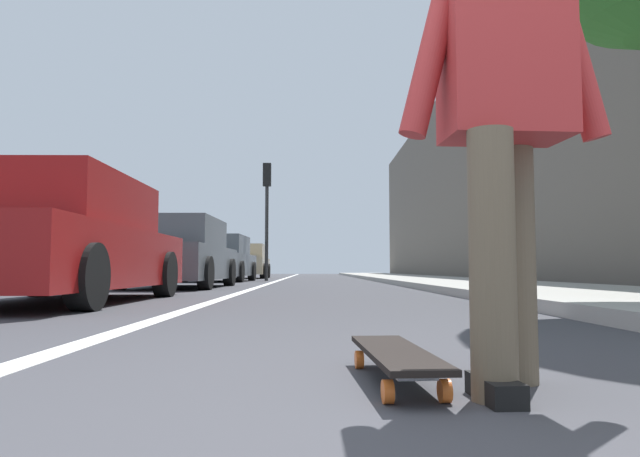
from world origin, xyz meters
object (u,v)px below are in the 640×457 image
at_px(skater_person, 504,105).
at_px(parked_car_near, 58,242).
at_px(traffic_light, 267,199).
at_px(parked_car_far, 220,259).
at_px(skateboard, 396,356).
at_px(parked_car_mid, 180,254).
at_px(parked_car_end, 247,262).

bearing_deg(skater_person, parked_car_near, 36.40).
bearing_deg(parked_car_near, traffic_light, -6.13).
bearing_deg(parked_car_far, skater_person, -167.75).
xyz_separation_m(skateboard, parked_car_mid, (10.37, 3.14, 0.62)).
xyz_separation_m(skater_person, traffic_light, (18.05, 2.25, 1.90)).
bearing_deg(parked_car_near, skateboard, -145.46).
distance_m(parked_car_mid, parked_car_end, 13.12).
bearing_deg(traffic_light, skater_person, -172.90).
height_order(parked_car_near, parked_car_mid, same).
bearing_deg(skater_person, traffic_light, 7.10).
xyz_separation_m(skater_person, parked_car_near, (4.95, 3.65, -0.22)).
bearing_deg(parked_car_far, parked_car_near, -179.92).
xyz_separation_m(skateboard, parked_car_end, (23.49, 3.23, 0.62)).
height_order(skater_person, parked_car_end, skater_person).
height_order(skateboard, parked_car_mid, parked_car_mid).
relative_size(parked_car_near, parked_car_end, 1.13).
xyz_separation_m(skater_person, parked_car_end, (23.64, 3.57, -0.22)).
bearing_deg(skater_person, parked_car_end, 8.59).
xyz_separation_m(skateboard, skater_person, (-0.15, -0.35, 0.84)).
relative_size(skateboard, parked_car_mid, 0.19).
bearing_deg(traffic_light, parked_car_far, 128.72).
bearing_deg(parked_car_near, skater_person, -143.60).
relative_size(parked_car_near, parked_car_far, 1.07).
bearing_deg(skateboard, parked_car_end, 7.82).
relative_size(skater_person, parked_car_mid, 0.37).
distance_m(skateboard, parked_car_near, 5.87).
bearing_deg(parked_car_far, parked_car_end, -0.83).
bearing_deg(parked_car_end, skateboard, -172.18).
xyz_separation_m(parked_car_end, traffic_light, (-5.59, -1.33, 2.12)).
xyz_separation_m(parked_car_far, traffic_light, (1.14, -1.42, 2.13)).
bearing_deg(skateboard, traffic_light, 6.06).
bearing_deg(parked_car_end, skater_person, -171.41).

